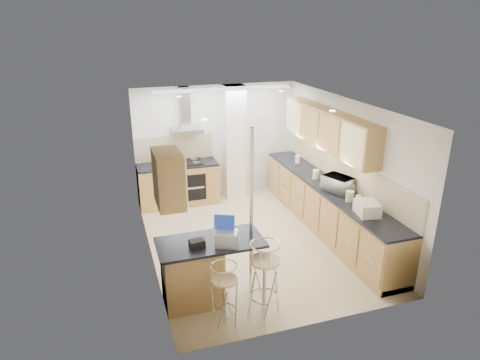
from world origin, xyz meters
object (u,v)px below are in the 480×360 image
object	(u,v)px
bar_stool_near	(224,295)
bar_stool_end	(265,278)
bread_bin	(367,208)
laptop	(227,239)
microwave	(338,184)

from	to	relation	value
bar_stool_near	bar_stool_end	xyz separation A→B (m)	(0.59, 0.08, 0.08)
bread_bin	bar_stool_end	bearing A→B (deg)	-152.46
bread_bin	bar_stool_near	bearing A→B (deg)	-154.55
laptop	bar_stool_near	size ratio (longest dim) A/B	0.33
laptop	bar_stool_end	size ratio (longest dim) A/B	0.28
bar_stool_end	bread_bin	distance (m)	2.10
microwave	laptop	bearing A→B (deg)	96.54
laptop	bread_bin	world-z (taller)	laptop
microwave	bar_stool_end	bearing A→B (deg)	107.32
microwave	bread_bin	size ratio (longest dim) A/B	1.30
bread_bin	microwave	bearing A→B (deg)	97.20
laptop	bar_stool_end	bearing A→B (deg)	-11.67
microwave	laptop	world-z (taller)	microwave
bar_stool_near	bar_stool_end	bearing A→B (deg)	-9.62
laptop	bar_stool_near	bearing A→B (deg)	-87.80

